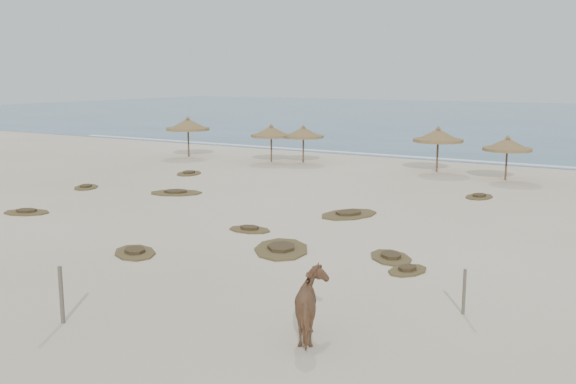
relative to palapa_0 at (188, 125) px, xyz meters
name	(u,v)px	position (x,y,z in m)	size (l,w,h in m)	color
ground	(227,249)	(16.69, -18.26, -2.19)	(160.00, 160.00, 0.00)	beige
ocean	(566,119)	(16.69, 56.74, -2.19)	(200.00, 100.00, 0.01)	navy
foam_line	(458,160)	(16.69, 7.74, -2.19)	(70.00, 0.60, 0.01)	white
palapa_0	(188,125)	(0.00, 0.00, 0.00)	(3.57, 3.57, 2.82)	brown
palapa_1	(271,132)	(6.44, 0.62, -0.24)	(3.28, 3.28, 2.51)	brown
palapa_2	(303,133)	(8.39, 1.43, -0.27)	(3.14, 3.14, 2.47)	brown
palapa_3	(438,136)	(17.16, 1.89, -0.09)	(2.92, 2.92, 2.71)	brown
palapa_4	(507,145)	(21.32, 0.84, -0.29)	(3.08, 3.08, 2.46)	brown
horse	(313,306)	(22.58, -23.15, -1.46)	(0.79, 1.74, 1.47)	brown
fence_post_near	(61,295)	(17.25, -25.32, -1.52)	(0.10, 0.10, 1.34)	#5F5847
fence_post_far	(464,292)	(24.96, -20.06, -1.64)	(0.08, 0.08, 1.10)	#5F5847
scrub_0	(27,212)	(6.32, -18.01, -2.14)	(2.25, 1.86, 0.16)	brown
scrub_1	(176,192)	(8.65, -11.42, -2.14)	(3.00, 2.63, 0.16)	brown
scrub_2	(250,229)	(15.90, -15.77, -2.14)	(1.69, 1.17, 0.16)	brown
scrub_3	(349,214)	(17.88, -11.54, -2.14)	(2.58, 3.11, 0.16)	brown
scrub_4	(391,257)	(21.71, -16.55, -2.14)	(2.11, 2.19, 0.16)	brown
scrub_6	(189,173)	(5.20, -6.27, -2.14)	(2.03, 2.41, 0.16)	brown
scrub_7	(479,196)	(21.41, -4.94, -2.14)	(1.31, 1.87, 0.16)	brown
scrub_8	(86,187)	(3.74, -12.57, -2.14)	(1.96, 2.10, 0.16)	brown
scrub_9	(281,249)	(18.30, -17.45, -2.14)	(2.89, 3.25, 0.16)	brown
scrub_11	(135,252)	(14.52, -20.21, -2.14)	(2.31, 2.16, 0.16)	brown
scrub_12	(408,270)	(22.63, -17.55, -2.14)	(1.25, 1.60, 0.16)	brown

